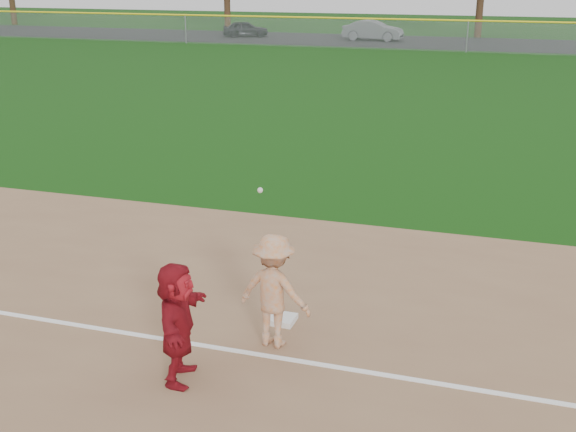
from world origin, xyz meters
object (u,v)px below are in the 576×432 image
(first_base, at_px, (282,319))
(base_runner, at_px, (178,323))
(car_left, at_px, (245,29))
(car_mid, at_px, (373,30))

(first_base, bearing_deg, base_runner, -111.81)
(base_runner, bearing_deg, car_left, 7.14)
(first_base, bearing_deg, car_mid, 99.52)
(car_left, height_order, car_mid, car_mid)
(base_runner, relative_size, car_left, 0.46)
(first_base, relative_size, base_runner, 0.24)
(first_base, relative_size, car_mid, 0.09)
(base_runner, distance_m, car_mid, 48.37)
(car_mid, bearing_deg, first_base, -168.33)
(first_base, distance_m, base_runner, 2.24)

